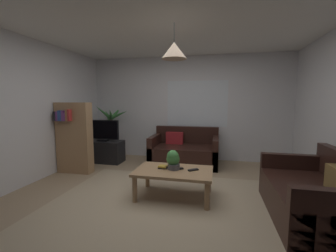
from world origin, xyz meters
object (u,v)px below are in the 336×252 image
couch_under_window (184,152)px  tv_stand (104,151)px  book_on_table_1 (163,166)px  pendant_lamp (174,50)px  bookshelf_corner (74,137)px  tv (103,130)px  remote_on_table_1 (193,170)px  potted_plant_on_table (173,159)px  couch_right_side (314,198)px  remote_on_table_0 (178,169)px  book_on_table_0 (163,168)px  coffee_table (174,174)px  potted_palm_corner (112,135)px

couch_under_window → tv_stand: 1.89m
tv_stand → couch_under_window: bearing=7.3°
book_on_table_1 → pendant_lamp: size_ratio=0.25×
book_on_table_1 → bookshelf_corner: (-1.98, 0.66, 0.27)m
couch_under_window → tv: bearing=-172.0°
remote_on_table_1 → potted_plant_on_table: bearing=-128.8°
remote_on_table_1 → tv: size_ratio=0.20×
remote_on_table_1 → couch_right_side: bearing=42.6°
remote_on_table_0 → remote_on_table_1: bearing=53.6°
book_on_table_0 → book_on_table_1: (-0.00, 0.00, 0.02)m
coffee_table → remote_on_table_1: size_ratio=7.05×
remote_on_table_1 → tv: tv is taller
book_on_table_1 → potted_plant_on_table: potted_plant_on_table is taller
book_on_table_0 → book_on_table_1: bearing=178.0°
couch_right_side → bookshelf_corner: bearing=-103.4°
book_on_table_0 → book_on_table_1: book_on_table_1 is taller
remote_on_table_0 → tv_stand: bearing=-162.6°
remote_on_table_0 → pendant_lamp: size_ratio=0.33×
coffee_table → pendant_lamp: 1.77m
couch_under_window → tv_stand: couch_under_window is taller
bookshelf_corner → potted_palm_corner: bearing=84.0°
couch_right_side → book_on_table_1: (-1.95, 0.28, 0.18)m
potted_plant_on_table → bookshelf_corner: size_ratio=0.20×
coffee_table → potted_palm_corner: bearing=134.8°
potted_palm_corner → bookshelf_corner: size_ratio=0.97×
couch_right_side → potted_palm_corner: 4.43m
remote_on_table_1 → potted_palm_corner: (-2.31, 2.00, 0.14)m
pendant_lamp → tv_stand: bearing=142.5°
bookshelf_corner → remote_on_table_1: bearing=-15.3°
couch_under_window → tv: size_ratio=1.90×
book_on_table_1 → potted_plant_on_table: bearing=0.9°
tv_stand → pendant_lamp: bearing=-37.5°
book_on_table_0 → pendant_lamp: (0.18, -0.04, 1.70)m
couch_right_side → remote_on_table_0: couch_right_side is taller
remote_on_table_0 → tv: (-2.04, 1.46, 0.32)m
book_on_table_0 → coffee_table: bearing=-12.6°
book_on_table_0 → potted_plant_on_table: potted_plant_on_table is taller
book_on_table_1 → remote_on_table_1: 0.46m
book_on_table_1 → tv_stand: (-1.80, 1.48, -0.20)m
potted_plant_on_table → tv: (-1.96, 1.45, 0.18)m
couch_under_window → pendant_lamp: (0.10, -1.76, 1.86)m
tv → potted_palm_corner: size_ratio=0.58×
tv_stand → bookshelf_corner: 0.96m
potted_palm_corner → pendant_lamp: (2.02, -2.04, 1.56)m
coffee_table → book_on_table_0: (-0.18, 0.04, 0.07)m
potted_palm_corner → tv: bearing=-85.2°
tv_stand → tv: 0.50m
couch_right_side → coffee_table: size_ratio=1.31×
couch_right_side → tv_stand: (-3.75, 1.75, -0.02)m
couch_under_window → tv_stand: bearing=-172.7°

